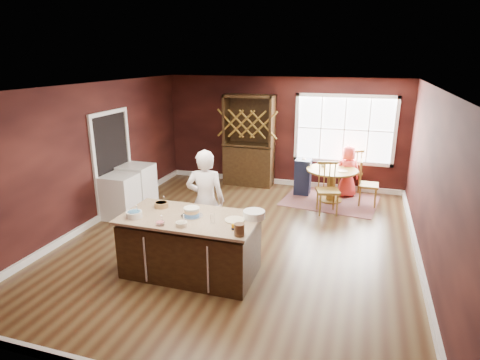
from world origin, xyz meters
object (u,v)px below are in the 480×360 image
kitchen_island (191,246)px  layer_cake (192,212)px  chair_east (369,183)px  seated_woman (347,171)px  high_chair (303,176)px  dryer (137,186)px  baker (206,201)px  toddler (301,160)px  washer (120,197)px  chair_north (350,170)px  chair_south (328,189)px  hutch (249,141)px  dining_table (332,178)px

kitchen_island → layer_cake: layer_cake is taller
chair_east → seated_woman: size_ratio=0.85×
high_chair → dryer: (-3.30, -1.93, 0.03)m
baker → high_chair: baker is taller
toddler → washer: 4.19m
kitchen_island → dryer: dryer is taller
chair_north → layer_cake: bearing=35.8°
baker → kitchen_island: bearing=84.0°
baker → chair_north: bearing=-130.2°
chair_east → seated_woman: (-0.49, 0.47, 0.09)m
chair_south → high_chair: chair_south is taller
toddler → chair_north: bearing=21.7°
dryer → high_chair: bearing=30.4°
hutch → chair_north: bearing=3.1°
washer → dryer: size_ratio=0.95×
layer_cake → seated_woman: bearing=64.8°
chair_north → toddler: (-1.11, -0.44, 0.26)m
chair_south → chair_north: chair_north is taller
chair_east → dryer: bearing=109.8°
chair_south → chair_east: bearing=27.1°
kitchen_island → chair_east: size_ratio=1.96×
dining_table → high_chair: (-0.69, 0.29, -0.09)m
baker → layer_cake: bearing=86.0°
chair_east → washer: 5.30m
layer_cake → chair_east: bearing=56.7°
layer_cake → high_chair: 4.29m
chair_north → hutch: (-2.49, -0.13, 0.59)m
dining_table → seated_woman: seated_woman is taller
toddler → washer: size_ratio=0.29×
layer_cake → seated_woman: size_ratio=0.27×
dining_table → dryer: bearing=-157.6°
seated_woman → high_chair: size_ratio=1.36×
dryer → layer_cake: bearing=-43.9°
kitchen_island → dining_table: (1.73, 3.87, 0.10)m
washer → dryer: (0.00, 0.64, 0.02)m
seated_woman → toddler: (-1.07, -0.09, 0.21)m
dining_table → hutch: size_ratio=0.50×
dining_table → dryer: size_ratio=1.20×
hutch → washer: size_ratio=2.53×
baker → chair_east: baker is taller
washer → high_chair: bearing=38.0°
kitchen_island → baker: 0.91m
chair_east → dryer: chair_east is taller
chair_south → dryer: chair_south is taller
hutch → dryer: (-1.85, -2.30, -0.67)m
high_chair → hutch: bearing=166.4°
chair_east → washer: (-4.79, -2.26, -0.06)m
baker → chair_north: baker is taller
dining_table → layer_cake: size_ratio=3.46×
chair_north → hutch: hutch is taller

